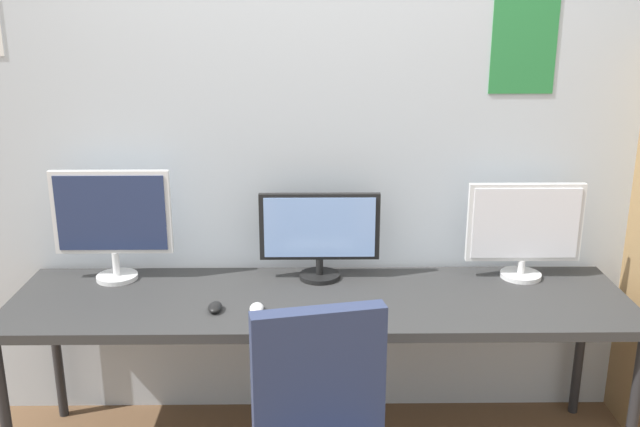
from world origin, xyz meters
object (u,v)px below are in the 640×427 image
Objects in this scene: monitor_center at (320,232)px; keyboard_main at (321,319)px; desk at (320,307)px; mouse_right_side at (215,307)px; monitor_left at (112,219)px; monitor_right at (525,228)px; mouse_left_side at (257,308)px.

monitor_center reaches higher than keyboard_main.
desk is 0.24m from keyboard_main.
keyboard_main is (0.00, -0.44, -0.20)m from monitor_center.
mouse_right_side is (-0.42, 0.10, 0.01)m from keyboard_main.
desk is 5.04× the size of monitor_left.
monitor_right is at bearing 13.27° from desk.
monitor_left is at bearing 151.11° from mouse_left_side.
monitor_center is 1.04× the size of monitor_right.
monitor_left is 0.65m from mouse_right_side.
monitor_left is at bearing 166.73° from desk.
monitor_left reaches higher than keyboard_main.
monitor_left is 0.78m from mouse_left_side.
mouse_left_side is (-0.25, 0.09, 0.01)m from keyboard_main.
mouse_left_side reaches higher than keyboard_main.
monitor_center is at bearing -0.00° from monitor_left.
monitor_center is 0.58m from mouse_right_side.
mouse_right_side is at bearing -162.66° from desk.
keyboard_main is at bearing -153.83° from monitor_right.
monitor_center is 0.48m from mouse_left_side.
desk is at bearing -90.00° from monitor_center.
monitor_left is at bearing 144.33° from mouse_right_side.
keyboard_main is at bearing -13.18° from mouse_right_side.
monitor_left reaches higher than mouse_right_side.
monitor_left is 1.01× the size of monitor_right.
monitor_left is 1.80m from monitor_right.
desk is at bearing -166.73° from monitor_right.
monitor_right is 1.03m from keyboard_main.
desk is 7.87× the size of keyboard_main.
keyboard_main is at bearing -90.00° from monitor_center.
mouse_left_side is at bearing -162.85° from monitor_right.
desk is 0.30m from mouse_left_side.
monitor_right is at bearing -0.00° from monitor_left.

